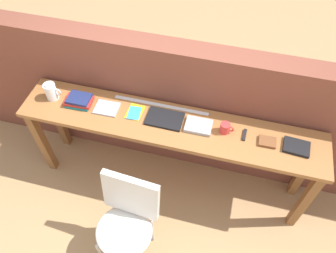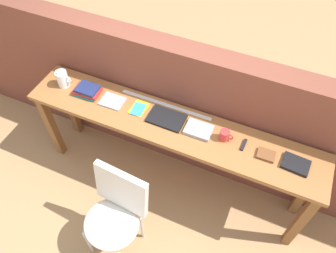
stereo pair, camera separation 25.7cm
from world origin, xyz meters
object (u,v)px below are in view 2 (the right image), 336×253
Objects in this scene: pamphlet_pile_colourful at (139,109)px; mug at (225,135)px; pitcher_white at (63,79)px; book_open_centre at (166,118)px; leather_journal_brown at (266,155)px; book_repair_rightmost at (296,164)px; chair_white_moulded at (115,212)px; multitool_folded at (244,145)px; book_stack_leftmost at (87,91)px; magazine_cycling at (112,101)px.

mug is (0.74, -0.01, 0.04)m from pamphlet_pile_colourful.
pitcher_white reaches higher than book_open_centre.
book_repair_rightmost is at bearing 0.50° from leather_journal_brown.
chair_white_moulded is 1.11m from multitool_folded.
book_stack_leftmost reaches higher than book_repair_rightmost.
pitcher_white reaches higher than leather_journal_brown.
chair_white_moulded is 8.10× the size of multitool_folded.
book_stack_leftmost reaches higher than pamphlet_pile_colourful.
magazine_cycling is 0.67× the size of book_open_centre.
mug reaches higher than chair_white_moulded.
multitool_folded is (0.75, 0.74, 0.36)m from chair_white_moulded.
book_stack_leftmost is 1.77m from book_repair_rightmost.
magazine_cycling is at bearing 0.16° from book_stack_leftmost.
mug is 0.85× the size of leather_journal_brown.
leather_journal_brown is at bearing -0.61° from book_stack_leftmost.
book_stack_leftmost is (0.24, -0.00, -0.04)m from pitcher_white.
pitcher_white is at bearing 139.85° from chair_white_moulded.
mug reaches higher than magazine_cycling.
chair_white_moulded is 1.22m from pitcher_white.
book_open_centre is (0.50, 0.01, 0.00)m from magazine_cycling.
book_stack_leftmost is 1.79× the size of leather_journal_brown.
multitool_folded is (1.38, 0.01, -0.03)m from book_stack_leftmost.
book_repair_rightmost is (2.01, -0.01, -0.06)m from pitcher_white.
magazine_cycling is at bearing -176.36° from book_repair_rightmost.
pamphlet_pile_colourful is at bearing 177.01° from leather_journal_brown.
book_open_centre is at bearing 0.75° from book_stack_leftmost.
pitcher_white is at bearing -179.81° from multitool_folded.
magazine_cycling is at bearing -179.57° from mug.
pamphlet_pile_colourful is at bearing 179.46° from multitool_folded.
pitcher_white is 1.67× the size of multitool_folded.
leather_journal_brown reaches higher than chair_white_moulded.
pamphlet_pile_colourful is 1.07m from leather_journal_brown.
book_stack_leftmost is 1.21× the size of book_repair_rightmost.
multitool_folded is (0.64, -0.00, -0.00)m from book_open_centre.
mug reaches higher than multitool_folded.
leather_journal_brown is (1.80, -0.02, -0.07)m from pitcher_white.
pitcher_white is at bearing 178.26° from magazine_cycling.
pitcher_white is 0.25m from book_stack_leftmost.
chair_white_moulded is 6.86× the size of leather_journal_brown.
pamphlet_pile_colourful is (-0.15, 0.75, 0.36)m from chair_white_moulded.
mug reaches higher than book_repair_rightmost.
pitcher_white is 0.79× the size of book_stack_leftmost.
multitool_folded is at bearing -0.89° from magazine_cycling.
pamphlet_pile_colourful is 0.26m from book_open_centre.
book_stack_leftmost is 2.12× the size of mug.
magazine_cycling is 0.98m from mug.
pamphlet_pile_colourful is at bearing 1.08° from pitcher_white.
pamphlet_pile_colourful is 0.90m from multitool_folded.
chair_white_moulded is at bearing -40.15° from pitcher_white.
mug is at bearing -179.52° from multitool_folded.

